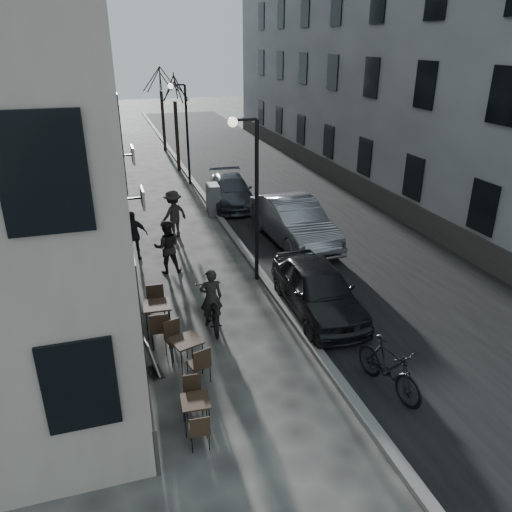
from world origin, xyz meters
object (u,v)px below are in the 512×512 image
streetlamp_far (183,123)px  moped (389,367)px  bistro_set_a (196,411)px  streetlamp_near (251,183)px  bistro_set_c (158,316)px  tree_far (160,79)px  tree_near (174,87)px  pedestrian_far (133,235)px  bicycle (212,308)px  utility_cabinet (213,199)px  car_far (231,191)px  car_near (318,289)px  sign_board (152,360)px  bistro_set_b (187,351)px  pedestrian_near (167,247)px  car_mid (294,221)px  pedestrian_mid (173,214)px

streetlamp_far → moped: (1.26, -18.10, -2.56)m
bistro_set_a → streetlamp_near: bearing=68.0°
bistro_set_c → tree_far: bearing=85.1°
tree_near → pedestrian_far: size_ratio=3.28×
tree_far → bicycle: (-1.87, -23.32, -4.16)m
bistro_set_a → utility_cabinet: (3.20, 12.79, 0.25)m
bistro_set_a → car_far: 14.54m
car_near → bistro_set_a: bearing=-137.5°
streetlamp_near → pedestrian_far: size_ratio=2.93×
sign_board → bicycle: bicycle is taller
tree_far → bistro_set_a: size_ratio=4.19×
bistro_set_b → moped: (4.03, -2.05, 0.12)m
streetlamp_far → bistro_set_c: streetlamp_far is taller
bistro_set_c → moped: 5.87m
bistro_set_c → moped: bearing=-37.3°
utility_cabinet → car_near: size_ratio=0.31×
car_far → pedestrian_near: bearing=-114.4°
bicycle → moped: moped is taller
bistro_set_b → pedestrian_near: pedestrian_near is taller
bistro_set_a → utility_cabinet: size_ratio=1.03×
pedestrian_near → bicycle: bearing=105.2°
streetlamp_far → bicycle: 14.67m
pedestrian_near → moped: 8.34m
bicycle → pedestrian_far: size_ratio=1.10×
tree_near → bicycle: bearing=-96.2°
sign_board → bicycle: 2.45m
car_mid → streetlamp_near: bearing=-136.0°
streetlamp_near → car_near: size_ratio=1.21×
pedestrian_near → sign_board: bearing=83.6°
tree_far → pedestrian_near: size_ratio=3.21×
tree_far → car_far: 13.80m
tree_near → bistro_set_c: 18.09m
tree_near → bistro_set_b: tree_near is taller
sign_board → bistro_set_a: bearing=-83.3°
bicycle → pedestrian_mid: bearing=-86.5°
sign_board → bistro_set_b: bearing=-13.4°
car_mid → pedestrian_near: bearing=-168.7°
sign_board → pedestrian_far: (0.13, 6.80, 0.49)m
utility_cabinet → car_near: bearing=-81.4°
bistro_set_b → bicycle: (0.97, 1.74, 0.03)m
sign_board → car_mid: 8.96m
pedestrian_near → pedestrian_mid: pedestrian_mid is taller
streetlamp_near → car_near: streetlamp_near is taller
streetlamp_near → bistro_set_b: 5.59m
tree_far → pedestrian_mid: 17.08m
bistro_set_b → car_mid: 8.47m
bistro_set_c → moped: size_ratio=0.86×
tree_near → pedestrian_mid: size_ratio=3.05×
pedestrian_near → car_mid: pedestrian_near is taller
bistro_set_a → bistro_set_c: (-0.28, 3.73, 0.11)m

